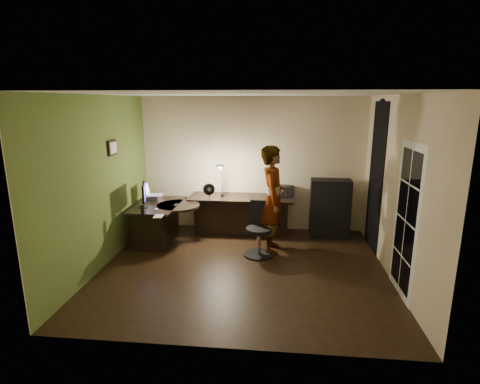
# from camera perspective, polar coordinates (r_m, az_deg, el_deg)

# --- Properties ---
(floor) EXTENTS (4.50, 4.00, 0.01)m
(floor) POSITION_cam_1_polar(r_m,az_deg,el_deg) (6.10, 0.41, -11.60)
(floor) COLOR black
(floor) RESTS_ON ground
(ceiling) EXTENTS (4.50, 4.00, 0.01)m
(ceiling) POSITION_cam_1_polar(r_m,az_deg,el_deg) (5.52, 0.46, 14.75)
(ceiling) COLOR silver
(ceiling) RESTS_ON floor
(wall_back) EXTENTS (4.50, 0.01, 2.70)m
(wall_back) POSITION_cam_1_polar(r_m,az_deg,el_deg) (7.62, 1.86, 4.22)
(wall_back) COLOR beige
(wall_back) RESTS_ON floor
(wall_front) EXTENTS (4.50, 0.01, 2.70)m
(wall_front) POSITION_cam_1_polar(r_m,az_deg,el_deg) (3.74, -2.48, -5.87)
(wall_front) COLOR beige
(wall_front) RESTS_ON floor
(wall_left) EXTENTS (0.01, 4.00, 2.70)m
(wall_left) POSITION_cam_1_polar(r_m,az_deg,el_deg) (6.28, -20.52, 1.31)
(wall_left) COLOR beige
(wall_left) RESTS_ON floor
(wall_right) EXTENTS (0.01, 4.00, 2.70)m
(wall_right) POSITION_cam_1_polar(r_m,az_deg,el_deg) (5.90, 22.81, 0.34)
(wall_right) COLOR beige
(wall_right) RESTS_ON floor
(green_wall_overlay) EXTENTS (0.00, 4.00, 2.70)m
(green_wall_overlay) POSITION_cam_1_polar(r_m,az_deg,el_deg) (6.27, -20.39, 1.31)
(green_wall_overlay) COLOR #4F6729
(green_wall_overlay) RESTS_ON floor
(arched_doorway) EXTENTS (0.01, 0.90, 2.60)m
(arched_doorway) POSITION_cam_1_polar(r_m,az_deg,el_deg) (6.99, 20.00, 2.11)
(arched_doorway) COLOR black
(arched_doorway) RESTS_ON floor
(french_door) EXTENTS (0.02, 0.92, 2.10)m
(french_door) POSITION_cam_1_polar(r_m,az_deg,el_deg) (5.46, 23.95, -4.05)
(french_door) COLOR white
(french_door) RESTS_ON floor
(framed_picture) EXTENTS (0.04, 0.30, 0.25)m
(framed_picture) POSITION_cam_1_polar(r_m,az_deg,el_deg) (6.59, -18.90, 6.40)
(framed_picture) COLOR black
(framed_picture) RESTS_ON wall_left
(desk_left) EXTENTS (0.81, 1.29, 0.74)m
(desk_left) POSITION_cam_1_polar(r_m,az_deg,el_deg) (7.23, -12.33, -4.64)
(desk_left) COLOR black
(desk_left) RESTS_ON floor
(desk_right) EXTENTS (2.04, 0.72, 0.76)m
(desk_right) POSITION_cam_1_polar(r_m,az_deg,el_deg) (7.49, 0.19, -3.54)
(desk_right) COLOR black
(desk_right) RESTS_ON floor
(cabinet) EXTENTS (0.77, 0.41, 1.14)m
(cabinet) POSITION_cam_1_polar(r_m,az_deg,el_deg) (7.48, 13.52, -2.45)
(cabinet) COLOR black
(cabinet) RESTS_ON floor
(laptop_stand) EXTENTS (0.27, 0.24, 0.10)m
(laptop_stand) POSITION_cam_1_polar(r_m,az_deg,el_deg) (7.42, -12.82, -0.85)
(laptop_stand) COLOR silver
(laptop_stand) RESTS_ON desk_left
(laptop) EXTENTS (0.37, 0.36, 0.22)m
(laptop) POSITION_cam_1_polar(r_m,az_deg,el_deg) (7.39, -12.89, 0.35)
(laptop) COLOR silver
(laptop) RESTS_ON laptop_stand
(monitor) EXTENTS (0.24, 0.50, 0.33)m
(monitor) POSITION_cam_1_polar(r_m,az_deg,el_deg) (6.92, -14.56, -1.03)
(monitor) COLOR black
(monitor) RESTS_ON desk_left
(mouse) EXTENTS (0.07, 0.09, 0.03)m
(mouse) POSITION_cam_1_polar(r_m,az_deg,el_deg) (6.76, -12.65, -2.57)
(mouse) COLOR silver
(mouse) RESTS_ON desk_left
(phone) EXTENTS (0.07, 0.13, 0.01)m
(phone) POSITION_cam_1_polar(r_m,az_deg,el_deg) (7.01, -9.72, -1.94)
(phone) COLOR black
(phone) RESTS_ON desk_left
(pen) EXTENTS (0.03, 0.14, 0.01)m
(pen) POSITION_cam_1_polar(r_m,az_deg,el_deg) (6.82, -13.60, -2.57)
(pen) COLOR black
(pen) RESTS_ON desk_left
(speaker) EXTENTS (0.07, 0.07, 0.17)m
(speaker) POSITION_cam_1_polar(r_m,az_deg,el_deg) (6.52, -14.63, -2.63)
(speaker) COLOR black
(speaker) RESTS_ON desk_left
(notepad) EXTENTS (0.16, 0.21, 0.01)m
(notepad) POSITION_cam_1_polar(r_m,az_deg,el_deg) (6.38, -12.34, -3.63)
(notepad) COLOR silver
(notepad) RESTS_ON desk_left
(desk_fan) EXTENTS (0.25, 0.19, 0.34)m
(desk_fan) POSITION_cam_1_polar(r_m,az_deg,el_deg) (7.03, -4.73, -0.02)
(desk_fan) COLOR black
(desk_fan) RESTS_ON desk_right
(headphones) EXTENTS (0.19, 0.13, 0.08)m
(headphones) POSITION_cam_1_polar(r_m,az_deg,el_deg) (7.23, 5.06, -0.68)
(headphones) COLOR #0A4996
(headphones) RESTS_ON desk_right
(printer) EXTENTS (0.45, 0.36, 0.19)m
(printer) POSITION_cam_1_polar(r_m,az_deg,el_deg) (7.50, 6.57, 0.23)
(printer) COLOR black
(printer) RESTS_ON desk_right
(desk_lamp) EXTENTS (0.21, 0.35, 0.73)m
(desk_lamp) POSITION_cam_1_polar(r_m,az_deg,el_deg) (7.28, -2.74, 2.04)
(desk_lamp) COLOR black
(desk_lamp) RESTS_ON desk_right
(office_chair) EXTENTS (0.58, 0.58, 0.93)m
(office_chair) POSITION_cam_1_polar(r_m,az_deg,el_deg) (6.42, 2.90, -5.77)
(office_chair) COLOR black
(office_chair) RESTS_ON floor
(person) EXTENTS (0.45, 0.67, 1.88)m
(person) POSITION_cam_1_polar(r_m,az_deg,el_deg) (6.52, 5.01, -1.14)
(person) COLOR #D8A88C
(person) RESTS_ON floor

